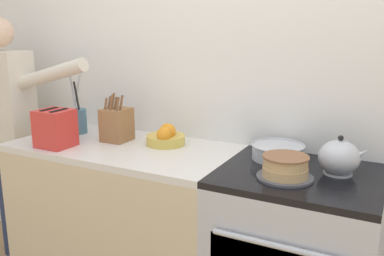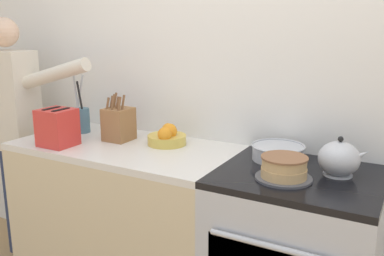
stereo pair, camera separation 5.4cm
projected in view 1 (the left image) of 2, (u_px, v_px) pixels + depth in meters
wall_back at (261, 73)px, 2.19m from camera, size 8.00×0.04×2.60m
counter_cabinet at (126, 223)px, 2.40m from camera, size 1.21×0.61×0.91m
layer_cake at (285, 168)px, 1.79m from camera, size 0.24×0.24×0.10m
tea_kettle at (340, 158)px, 1.84m from camera, size 0.21×0.18×0.17m
mixing_bowl at (278, 151)px, 2.05m from camera, size 0.26×0.26×0.07m
knife_block at (117, 124)px, 2.36m from camera, size 0.14×0.15×0.26m
utensil_crock at (78, 120)px, 2.53m from camera, size 0.10×0.10×0.34m
fruit_bowl at (166, 136)px, 2.29m from camera, size 0.21×0.21×0.11m
toaster at (55, 128)px, 2.25m from camera, size 0.19×0.16×0.20m
person_baker at (9, 121)px, 2.71m from camera, size 0.91×0.20×1.59m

